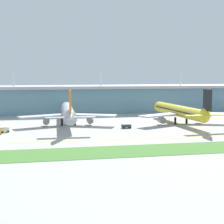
{
  "coord_description": "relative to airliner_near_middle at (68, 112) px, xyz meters",
  "views": [
    {
      "loc": [
        -37.55,
        -134.99,
        25.34
      ],
      "look_at": [
        -4.68,
        30.82,
        7.0
      ],
      "focal_mm": 55.42,
      "sensor_mm": 36.0,
      "label": 1
    }
  ],
  "objects": [
    {
      "name": "airliner_far_middle",
      "position": [
        57.15,
        -5.81,
        -0.0
      ],
      "size": [
        48.67,
        62.54,
        18.9
      ],
      "color": "yellow",
      "rests_on": "ground"
    },
    {
      "name": "taxiway_stripe_centre",
      "position": [
        22.7,
        -42.78,
        -6.43
      ],
      "size": [
        28.0,
        0.7,
        0.04
      ],
      "primitive_type": "cube",
      "color": "yellow",
      "rests_on": "ground"
    },
    {
      "name": "taxiway_stripe_mid_east",
      "position": [
        56.7,
        -42.78,
        -6.43
      ],
      "size": [
        28.0,
        0.7,
        0.04
      ],
      "primitive_type": "cube",
      "color": "yellow",
      "rests_on": "ground"
    },
    {
      "name": "ground_plane",
      "position": [
        25.7,
        -38.21,
        -6.45
      ],
      "size": [
        600.0,
        600.0,
        0.0
      ],
      "primitive_type": "plane",
      "color": "#A8A59E"
    },
    {
      "name": "airliner_near_middle",
      "position": [
        0.0,
        0.0,
        0.0
      ],
      "size": [
        48.77,
        66.53,
        18.9
      ],
      "color": "#ADB2BC",
      "rests_on": "ground"
    },
    {
      "name": "terminal_building",
      "position": [
        25.7,
        58.75,
        2.73
      ],
      "size": [
        288.0,
        34.0,
        26.97
      ],
      "color": "#6693A8",
      "rests_on": "ground"
    },
    {
      "name": "baggage_cart",
      "position": [
        -29.03,
        -16.88,
        -5.19
      ],
      "size": [
        4.02,
        3.27,
        2.48
      ],
      "color": "silver",
      "rests_on": "ground"
    },
    {
      "name": "taxiway_stripe_mid_west",
      "position": [
        -11.3,
        -42.78,
        -6.43
      ],
      "size": [
        28.0,
        0.7,
        0.04
      ],
      "primitive_type": "cube",
      "color": "yellow",
      "rests_on": "ground"
    },
    {
      "name": "grass_verge",
      "position": [
        25.7,
        -63.6,
        -6.4
      ],
      "size": [
        300.0,
        18.0,
        0.1
      ],
      "primitive_type": "cube",
      "color": "#477A33",
      "rests_on": "ground"
    },
    {
      "name": "pushback_tug",
      "position": [
        26.3,
        -15.59,
        -5.35
      ],
      "size": [
        4.49,
        2.67,
        1.85
      ],
      "color": "#333842",
      "rests_on": "ground"
    }
  ]
}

